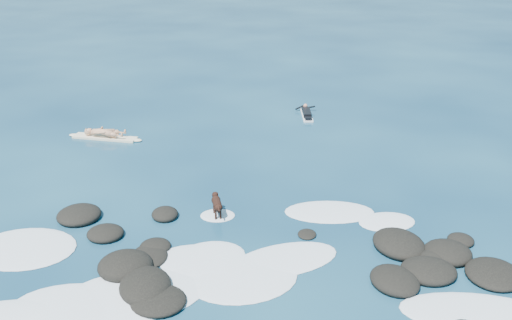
{
  "coord_description": "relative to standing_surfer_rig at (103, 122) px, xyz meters",
  "views": [
    {
      "loc": [
        0.37,
        -14.26,
        8.55
      ],
      "look_at": [
        0.15,
        4.0,
        0.9
      ],
      "focal_mm": 40.0,
      "sensor_mm": 36.0,
      "label": 1
    }
  ],
  "objects": [
    {
      "name": "breaking_foam",
      "position": [
        5.24,
        -9.89,
        -0.74
      ],
      "size": [
        15.36,
        6.85,
        0.12
      ],
      "color": "white",
      "rests_on": "ground"
    },
    {
      "name": "ground",
      "position": [
        6.35,
        -8.42,
        -0.75
      ],
      "size": [
        160.0,
        160.0,
        0.0
      ],
      "primitive_type": "plane",
      "color": "#0A2642",
      "rests_on": "ground"
    },
    {
      "name": "dog",
      "position": [
        5.31,
        -6.88,
        -0.28
      ],
      "size": [
        0.43,
        1.11,
        0.71
      ],
      "rotation": [
        0.0,
        0.0,
        1.78
      ],
      "color": "black",
      "rests_on": "ground"
    },
    {
      "name": "reef_rocks",
      "position": [
        7.31,
        -9.54,
        -0.64
      ],
      "size": [
        13.46,
        7.47,
        0.62
      ],
      "color": "black",
      "rests_on": "ground"
    },
    {
      "name": "standing_surfer_rig",
      "position": [
        0.0,
        0.0,
        0.0
      ],
      "size": [
        3.34,
        1.13,
        1.91
      ],
      "rotation": [
        0.0,
        0.0,
        -0.2
      ],
      "color": "#F9ECC7",
      "rests_on": "ground"
    },
    {
      "name": "paddling_surfer_rig",
      "position": [
        8.81,
        3.21,
        -0.62
      ],
      "size": [
        1.0,
        2.21,
        0.38
      ],
      "rotation": [
        0.0,
        0.0,
        1.6
      ],
      "color": "white",
      "rests_on": "ground"
    }
  ]
}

